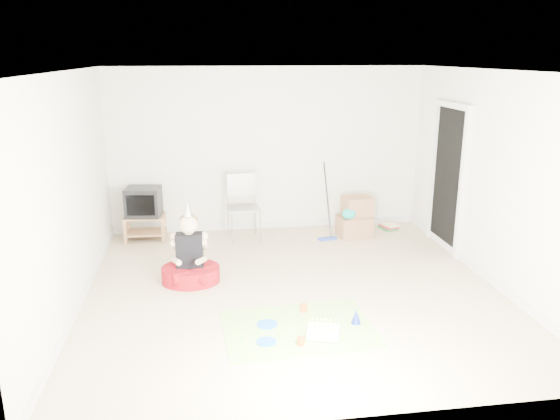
{
  "coord_description": "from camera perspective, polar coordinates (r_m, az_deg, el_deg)",
  "views": [
    {
      "loc": [
        -1.03,
        -6.08,
        2.78
      ],
      "look_at": [
        -0.1,
        0.4,
        0.9
      ],
      "focal_mm": 35.0,
      "sensor_mm": 36.0,
      "label": 1
    }
  ],
  "objects": [
    {
      "name": "orange_cup_far",
      "position": [
        5.54,
        2.2,
        -13.53
      ],
      "size": [
        0.08,
        0.08,
        0.09
      ],
      "primitive_type": "cylinder",
      "rotation": [
        0.0,
        0.0,
        0.07
      ],
      "color": "#CA5016",
      "rests_on": "party_mat"
    },
    {
      "name": "cardboard_boxes",
      "position": [
        8.64,
        7.85,
        -0.8
      ],
      "size": [
        0.55,
        0.45,
        0.63
      ],
      "color": "#9B6B4B",
      "rests_on": "ground"
    },
    {
      "name": "blue_party_hat",
      "position": [
        5.97,
        7.96,
        -10.95
      ],
      "size": [
        0.12,
        0.12,
        0.16
      ],
      "primitive_type": "cone",
      "rotation": [
        0.0,
        0.0,
        0.06
      ],
      "color": "#1B34BD",
      "rests_on": "party_mat"
    },
    {
      "name": "book_pile",
      "position": [
        9.17,
        11.28,
        -1.65
      ],
      "size": [
        0.28,
        0.32,
        0.1
      ],
      "color": "#246C30",
      "rests_on": "ground"
    },
    {
      "name": "crt_tv",
      "position": [
        8.56,
        -14.07,
        0.85
      ],
      "size": [
        0.56,
        0.48,
        0.44
      ],
      "primitive_type": "cube",
      "rotation": [
        0.0,
        0.0,
        -0.11
      ],
      "color": "black",
      "rests_on": "tv_stand"
    },
    {
      "name": "blue_plate_near",
      "position": [
        5.92,
        -1.36,
        -11.86
      ],
      "size": [
        0.26,
        0.26,
        0.01
      ],
      "primitive_type": "cylinder",
      "rotation": [
        0.0,
        0.0,
        0.23
      ],
      "color": "blue",
      "rests_on": "party_mat"
    },
    {
      "name": "doorway_recess",
      "position": [
        8.27,
        17.18,
        3.05
      ],
      "size": [
        0.02,
        0.9,
        2.05
      ],
      "primitive_type": "cube",
      "color": "black",
      "rests_on": "ground"
    },
    {
      "name": "blue_plate_far",
      "position": [
        5.6,
        -1.43,
        -13.6
      ],
      "size": [
        0.21,
        0.21,
        0.01
      ],
      "primitive_type": "cylinder",
      "rotation": [
        0.0,
        0.0,
        -0.09
      ],
      "color": "blue",
      "rests_on": "party_mat"
    },
    {
      "name": "ground",
      "position": [
        6.76,
        1.34,
        -8.25
      ],
      "size": [
        5.0,
        5.0,
        0.0
      ],
      "primitive_type": "plane",
      "color": "#C7B18E",
      "rests_on": "ground"
    },
    {
      "name": "seated_woman",
      "position": [
        6.97,
        -9.35,
        -5.66
      ],
      "size": [
        0.76,
        0.76,
        1.05
      ],
      "color": "maroon",
      "rests_on": "ground"
    },
    {
      "name": "tv_stand",
      "position": [
        8.66,
        -13.91,
        -1.54
      ],
      "size": [
        0.63,
        0.4,
        0.39
      ],
      "color": "#A9754C",
      "rests_on": "ground"
    },
    {
      "name": "orange_cup_near",
      "position": [
        6.19,
        2.49,
        -10.17
      ],
      "size": [
        0.09,
        0.09,
        0.09
      ],
      "primitive_type": "cylinder",
      "rotation": [
        0.0,
        0.0,
        0.25
      ],
      "color": "#CA5016",
      "rests_on": "party_mat"
    },
    {
      "name": "folding_chair",
      "position": [
        8.36,
        -3.81,
        0.22
      ],
      "size": [
        0.51,
        0.49,
        1.05
      ],
      "color": "gray",
      "rests_on": "ground"
    },
    {
      "name": "party_mat",
      "position": [
        5.86,
        1.95,
        -12.26
      ],
      "size": [
        1.62,
        1.21,
        0.01
      ],
      "primitive_type": "cube",
      "rotation": [
        0.0,
        0.0,
        0.05
      ],
      "color": "#FF358D",
      "rests_on": "ground"
    },
    {
      "name": "birthday_cake",
      "position": [
        5.7,
        4.54,
        -12.67
      ],
      "size": [
        0.39,
        0.35,
        0.15
      ],
      "color": "silver",
      "rests_on": "party_mat"
    },
    {
      "name": "floor_mop",
      "position": [
        8.43,
        5.01,
        -1.42
      ],
      "size": [
        0.3,
        0.39,
        1.16
      ],
      "color": "#223EAC",
      "rests_on": "ground"
    }
  ]
}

